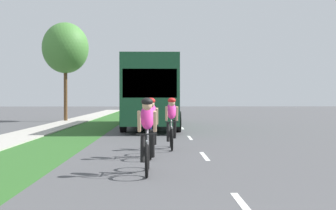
{
  "coord_description": "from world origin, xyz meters",
  "views": [
    {
      "loc": [
        -1.25,
        -2.1,
        1.58
      ],
      "look_at": [
        -0.69,
        23.54,
        1.17
      ],
      "focal_mm": 48.28,
      "sensor_mm": 36.0,
      "label": 1
    }
  ],
  "objects_px": {
    "cyclist_lead": "(147,135)",
    "cyclist_trailing": "(151,127)",
    "cyclist_distant": "(171,123)",
    "street_tree_near": "(65,48)",
    "sedan_black": "(155,106)",
    "bus_dark_green": "(152,90)"
  },
  "relations": [
    {
      "from": "cyclist_trailing",
      "to": "cyclist_distant",
      "type": "distance_m",
      "value": 2.0
    },
    {
      "from": "cyclist_distant",
      "to": "street_tree_near",
      "type": "xyz_separation_m",
      "value": [
        -6.61,
        16.54,
        4.08
      ]
    },
    {
      "from": "sedan_black",
      "to": "street_tree_near",
      "type": "distance_m",
      "value": 15.05
    },
    {
      "from": "cyclist_lead",
      "to": "bus_dark_green",
      "type": "bearing_deg",
      "value": 90.48
    },
    {
      "from": "bus_dark_green",
      "to": "cyclist_trailing",
      "type": "bearing_deg",
      "value": -89.29
    },
    {
      "from": "cyclist_lead",
      "to": "cyclist_trailing",
      "type": "height_order",
      "value": "same"
    },
    {
      "from": "cyclist_lead",
      "to": "cyclist_distant",
      "type": "height_order",
      "value": "same"
    },
    {
      "from": "cyclist_lead",
      "to": "cyclist_distant",
      "type": "relative_size",
      "value": 1.0
    },
    {
      "from": "cyclist_lead",
      "to": "cyclist_trailing",
      "type": "distance_m",
      "value": 2.55
    },
    {
      "from": "cyclist_lead",
      "to": "cyclist_trailing",
      "type": "relative_size",
      "value": 1.0
    },
    {
      "from": "cyclist_distant",
      "to": "bus_dark_green",
      "type": "xyz_separation_m",
      "value": [
        -0.76,
        10.61,
        1.17
      ]
    },
    {
      "from": "cyclist_trailing",
      "to": "bus_dark_green",
      "type": "height_order",
      "value": "bus_dark_green"
    },
    {
      "from": "cyclist_trailing",
      "to": "cyclist_distant",
      "type": "height_order",
      "value": "same"
    },
    {
      "from": "cyclist_distant",
      "to": "cyclist_trailing",
      "type": "bearing_deg",
      "value": -107.51
    },
    {
      "from": "cyclist_lead",
      "to": "sedan_black",
      "type": "height_order",
      "value": "cyclist_lead"
    },
    {
      "from": "sedan_black",
      "to": "cyclist_lead",
      "type": "bearing_deg",
      "value": -89.79
    },
    {
      "from": "cyclist_trailing",
      "to": "cyclist_distant",
      "type": "bearing_deg",
      "value": 72.49
    },
    {
      "from": "cyclist_trailing",
      "to": "cyclist_lead",
      "type": "bearing_deg",
      "value": -90.65
    },
    {
      "from": "cyclist_trailing",
      "to": "sedan_black",
      "type": "distance_m",
      "value": 31.69
    },
    {
      "from": "cyclist_distant",
      "to": "street_tree_near",
      "type": "relative_size",
      "value": 0.26
    },
    {
      "from": "cyclist_distant",
      "to": "sedan_black",
      "type": "distance_m",
      "value": 29.79
    },
    {
      "from": "bus_dark_green",
      "to": "street_tree_near",
      "type": "relative_size",
      "value": 1.76
    }
  ]
}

